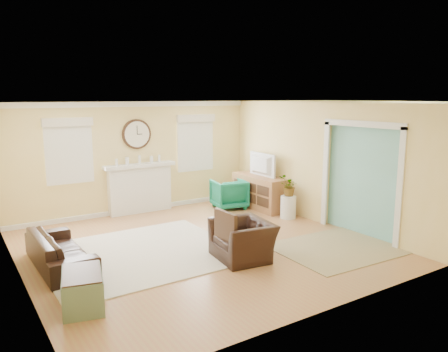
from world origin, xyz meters
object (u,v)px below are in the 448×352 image
at_px(sofa, 60,250).
at_px(credenza, 259,192).
at_px(eames_chair, 243,240).
at_px(green_chair, 229,194).
at_px(dining_table, 377,198).

height_order(sofa, credenza, credenza).
xyz_separation_m(eames_chair, credenza, (2.33, 2.58, 0.08)).
distance_m(green_chair, dining_table, 3.55).
xyz_separation_m(eames_chair, green_chair, (1.69, 2.97, 0.03)).
relative_size(eames_chair, green_chair, 1.28).
relative_size(sofa, eames_chair, 1.88).
height_order(green_chair, credenza, credenza).
xyz_separation_m(sofa, eames_chair, (2.68, -1.30, 0.05)).
bearing_deg(green_chair, eames_chair, 71.52).
distance_m(credenza, dining_table, 2.81).
xyz_separation_m(credenza, dining_table, (2.17, -1.78, -0.08)).
relative_size(credenza, dining_table, 0.88).
height_order(credenza, dining_table, credenza).
distance_m(sofa, dining_table, 7.20).
height_order(sofa, eames_chair, eames_chair).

